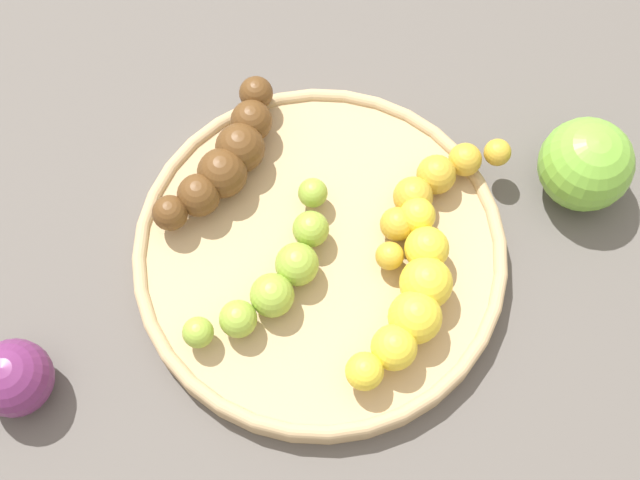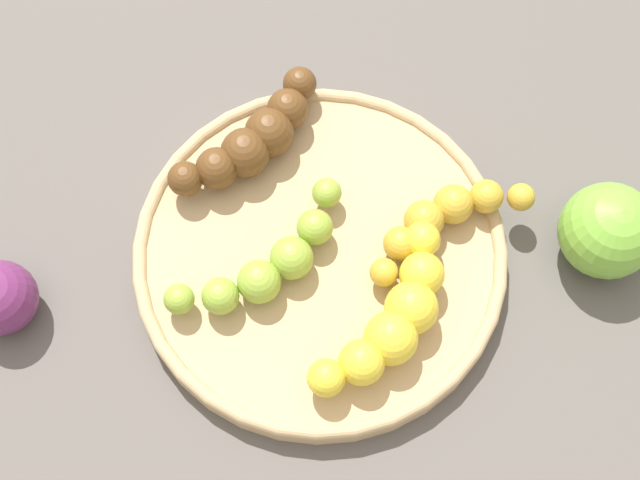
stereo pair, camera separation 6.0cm
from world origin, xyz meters
The scene contains 8 objects.
ground_plane centered at (0.00, 0.00, 0.00)m, with size 2.40×2.40×0.00m, color #56514C.
fruit_bowl centered at (0.00, 0.00, 0.01)m, with size 0.27×0.27×0.02m.
banana_green centered at (-0.04, 0.01, 0.03)m, with size 0.15×0.06×0.03m.
banana_yellow centered at (0.00, -0.07, 0.04)m, with size 0.14×0.06×0.04m.
banana_spotted centered at (0.07, -0.05, 0.03)m, with size 0.13×0.06×0.03m.
banana_overripe centered at (0.02, 0.09, 0.04)m, with size 0.14×0.05×0.04m.
plum_purple centered at (-0.18, 0.12, 0.03)m, with size 0.05×0.05×0.05m, color #662659.
apple_green centered at (0.15, -0.13, 0.03)m, with size 0.07×0.07×0.07m, color #72B238.
Camera 2 is at (-0.16, -0.17, 0.60)m, focal length 49.51 mm.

